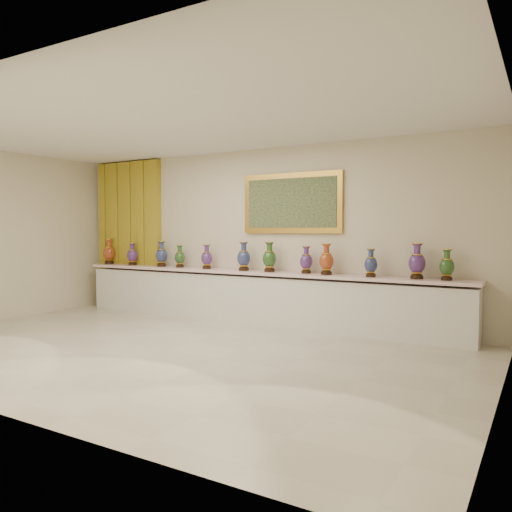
{
  "coord_description": "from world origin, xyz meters",
  "views": [
    {
      "loc": [
        4.36,
        -5.04,
        1.6
      ],
      "look_at": [
        0.41,
        1.7,
        1.19
      ],
      "focal_mm": 35.0,
      "sensor_mm": 36.0,
      "label": 1
    }
  ],
  "objects": [
    {
      "name": "vase_5",
      "position": [
        -0.16,
        2.24,
        1.12
      ],
      "size": [
        0.25,
        0.25,
        0.5
      ],
      "rotation": [
        0.0,
        0.0,
        0.11
      ],
      "color": "black",
      "rests_on": "counter"
    },
    {
      "name": "vase_2",
      "position": [
        -2.03,
        2.27,
        1.12
      ],
      "size": [
        0.27,
        0.27,
        0.49
      ],
      "rotation": [
        0.0,
        0.0,
        0.24
      ],
      "color": "black",
      "rests_on": "counter"
    },
    {
      "name": "ground",
      "position": [
        0.0,
        0.0,
        0.0
      ],
      "size": [
        8.0,
        8.0,
        0.0
      ],
      "primitive_type": "plane",
      "color": "beige",
      "rests_on": "ground"
    },
    {
      "name": "vase_1",
      "position": [
        -2.77,
        2.25,
        1.1
      ],
      "size": [
        0.26,
        0.26,
        0.45
      ],
      "rotation": [
        0.0,
        0.0,
        0.33
      ],
      "color": "black",
      "rests_on": "counter"
    },
    {
      "name": "vase_6",
      "position": [
        0.34,
        2.25,
        1.12
      ],
      "size": [
        0.3,
        0.3,
        0.5
      ],
      "rotation": [
        0.0,
        0.0,
        0.34
      ],
      "color": "black",
      "rests_on": "counter"
    },
    {
      "name": "vase_11",
      "position": [
        3.15,
        2.27,
        1.1
      ],
      "size": [
        0.22,
        0.22,
        0.44
      ],
      "rotation": [
        0.0,
        0.0,
        0.08
      ],
      "color": "black",
      "rests_on": "counter"
    },
    {
      "name": "vase_8",
      "position": [
        1.37,
        2.23,
        1.12
      ],
      "size": [
        0.28,
        0.28,
        0.49
      ],
      "rotation": [
        0.0,
        0.0,
        0.26
      ],
      "color": "black",
      "rests_on": "counter"
    },
    {
      "name": "vase_3",
      "position": [
        -1.59,
        2.28,
        1.09
      ],
      "size": [
        0.22,
        0.22,
        0.42
      ],
      "rotation": [
        0.0,
        0.0,
        0.13
      ],
      "color": "black",
      "rests_on": "counter"
    },
    {
      "name": "vase_7",
      "position": [
        1.0,
        2.28,
        1.1
      ],
      "size": [
        0.22,
        0.22,
        0.44
      ],
      "rotation": [
        0.0,
        0.0,
        0.05
      ],
      "color": "black",
      "rests_on": "counter"
    },
    {
      "name": "vase_4",
      "position": [
        -0.95,
        2.25,
        1.1
      ],
      "size": [
        0.25,
        0.25,
        0.44
      ],
      "rotation": [
        0.0,
        0.0,
        -0.25
      ],
      "color": "black",
      "rests_on": "counter"
    },
    {
      "name": "label_card",
      "position": [
        -1.04,
        2.13,
        0.9
      ],
      "size": [
        0.1,
        0.06,
        0.0
      ],
      "primitive_type": "cube",
      "color": "white",
      "rests_on": "counter"
    },
    {
      "name": "counter",
      "position": [
        0.0,
        2.27,
        0.44
      ],
      "size": [
        7.28,
        0.48,
        0.9
      ],
      "color": "white",
      "rests_on": "ground"
    },
    {
      "name": "vase_0",
      "position": [
        -3.45,
        2.27,
        1.13
      ],
      "size": [
        0.27,
        0.27,
        0.52
      ],
      "rotation": [
        0.0,
        0.0,
        -0.12
      ],
      "color": "black",
      "rests_on": "counter"
    },
    {
      "name": "room",
      "position": [
        -2.44,
        2.44,
        1.59
      ],
      "size": [
        8.0,
        8.0,
        8.0
      ],
      "color": "beige",
      "rests_on": "ground"
    },
    {
      "name": "vase_9",
      "position": [
        2.09,
        2.23,
        1.09
      ],
      "size": [
        0.21,
        0.21,
        0.42
      ],
      "rotation": [
        0.0,
        0.0,
        0.05
      ],
      "color": "black",
      "rests_on": "counter"
    },
    {
      "name": "vase_10",
      "position": [
        2.75,
        2.26,
        1.13
      ],
      "size": [
        0.28,
        0.28,
        0.52
      ],
      "rotation": [
        0.0,
        0.0,
        0.17
      ],
      "color": "black",
      "rests_on": "counter"
    }
  ]
}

